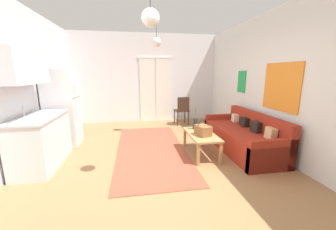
% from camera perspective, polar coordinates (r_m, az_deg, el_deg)
% --- Properties ---
extents(ground_plane, '(5.31, 7.56, 0.10)m').
position_cam_1_polar(ground_plane, '(3.69, -2.72, -15.26)').
color(ground_plane, '#996D44').
extents(wall_back, '(4.91, 0.13, 2.87)m').
position_cam_1_polar(wall_back, '(6.79, -6.38, 10.18)').
color(wall_back, silver).
rests_on(wall_back, ground_plane).
extents(wall_right, '(0.12, 7.16, 2.87)m').
position_cam_1_polar(wall_right, '(4.29, 31.20, 7.58)').
color(wall_right, silver).
rests_on(wall_right, ground_plane).
extents(area_rug, '(1.42, 3.31, 0.01)m').
position_cam_1_polar(area_rug, '(4.44, -4.85, -9.58)').
color(area_rug, '#9E4733').
rests_on(area_rug, ground_plane).
extents(couch, '(0.86, 2.11, 0.79)m').
position_cam_1_polar(couch, '(4.62, 20.82, -5.99)').
color(couch, maroon).
rests_on(couch, ground_plane).
extents(coffee_table, '(0.51, 1.04, 0.44)m').
position_cam_1_polar(coffee_table, '(4.10, 9.43, -5.96)').
color(coffee_table, '#B27F4C').
rests_on(coffee_table, ground_plane).
extents(bamboo_vase, '(0.10, 0.10, 0.46)m').
position_cam_1_polar(bamboo_vase, '(4.36, 7.70, -2.37)').
color(bamboo_vase, '#2D2D33').
rests_on(bamboo_vase, coffee_table).
extents(handbag, '(0.29, 0.35, 0.31)m').
position_cam_1_polar(handbag, '(3.95, 9.98, -4.29)').
color(handbag, brown).
rests_on(handbag, coffee_table).
extents(refrigerator, '(0.66, 0.63, 1.71)m').
position_cam_1_polar(refrigerator, '(5.13, -27.82, 1.83)').
color(refrigerator, white).
rests_on(refrigerator, ground_plane).
extents(kitchen_counter, '(0.60, 1.32, 2.01)m').
position_cam_1_polar(kitchen_counter, '(4.14, -33.05, -2.26)').
color(kitchen_counter, silver).
rests_on(kitchen_counter, ground_plane).
extents(accent_chair, '(0.46, 0.44, 0.89)m').
position_cam_1_polar(accent_chair, '(6.31, 4.05, 1.70)').
color(accent_chair, '#382619').
rests_on(accent_chair, ground_plane).
extents(pendant_lamp_near, '(0.24, 0.24, 0.65)m').
position_cam_1_polar(pendant_lamp_near, '(2.91, -5.02, 25.89)').
color(pendant_lamp_near, black).
extents(pendant_lamp_far, '(0.23, 0.23, 0.62)m').
position_cam_1_polar(pendant_lamp_far, '(5.26, -3.30, 20.00)').
color(pendant_lamp_far, black).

